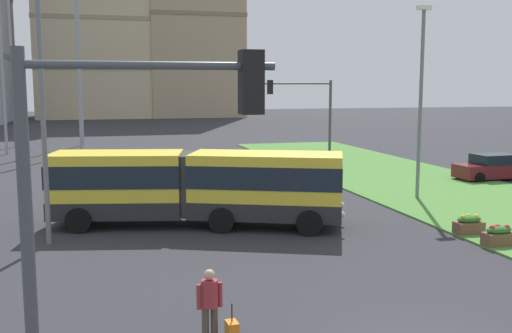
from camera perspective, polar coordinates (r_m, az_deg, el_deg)
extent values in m
cube|color=yellow|center=(23.67, 1.02, -1.78)|extent=(6.50, 4.64, 2.55)
cube|color=#262628|center=(23.84, 1.01, -3.98)|extent=(6.53, 4.66, 0.70)
cube|color=#19232D|center=(23.60, 1.02, -0.77)|extent=(6.55, 4.69, 0.90)
cube|color=yellow|center=(24.59, -13.29, -1.63)|extent=(5.62, 3.57, 2.55)
cube|color=#262628|center=(24.75, -13.22, -3.75)|extent=(5.64, 3.59, 0.70)
cube|color=#19232D|center=(24.52, -13.32, -0.65)|extent=(5.67, 3.61, 0.90)
cylinder|color=#383838|center=(24.20, -6.06, -1.61)|extent=(2.40, 2.40, 2.45)
cylinder|color=black|center=(24.98, 5.47, -4.17)|extent=(1.03, 0.65, 1.00)
cylinder|color=black|center=(22.55, 5.20, -5.48)|extent=(1.03, 0.65, 1.00)
cylinder|color=black|center=(25.34, -2.26, -3.97)|extent=(1.03, 0.65, 1.00)
cylinder|color=black|center=(22.94, -3.35, -5.22)|extent=(1.03, 0.65, 1.00)
cylinder|color=black|center=(26.28, -15.50, -3.82)|extent=(1.04, 0.49, 1.00)
cylinder|color=black|center=(23.90, -16.82, -5.02)|extent=(1.04, 0.49, 1.00)
sphere|color=#F9EFC6|center=(24.56, 8.29, -3.71)|extent=(0.24, 0.24, 0.24)
sphere|color=#F9EFC6|center=(22.80, 8.32, -4.60)|extent=(0.24, 0.24, 0.24)
cube|color=maroon|center=(38.43, 21.82, -0.36)|extent=(4.46, 1.96, 0.80)
cube|color=black|center=(38.44, 22.04, 0.68)|extent=(2.44, 1.77, 0.60)
cylinder|color=black|center=(36.84, 20.86, -1.05)|extent=(0.65, 0.24, 0.64)
cylinder|color=black|center=(38.26, 19.20, -0.66)|extent=(0.65, 0.24, 0.64)
cylinder|color=black|center=(40.10, 22.66, -0.46)|extent=(0.65, 0.24, 0.64)
cylinder|color=#4C4238|center=(13.35, -4.92, -15.23)|extent=(0.16, 0.16, 0.90)
cylinder|color=#4C4238|center=(13.40, -4.06, -15.13)|extent=(0.16, 0.16, 0.90)
cylinder|color=maroon|center=(13.10, -4.52, -12.16)|extent=(0.36, 0.36, 0.60)
sphere|color=tan|center=(12.97, -4.54, -10.41)|extent=(0.24, 0.24, 0.24)
cylinder|color=maroon|center=(13.07, -5.57, -12.46)|extent=(0.10, 0.10, 0.55)
cylinder|color=maroon|center=(13.18, -3.49, -12.26)|extent=(0.10, 0.10, 0.55)
cylinder|color=black|center=(13.15, -2.35, -13.94)|extent=(0.03, 0.03, 0.40)
cube|color=brown|center=(22.68, 22.43, -6.49)|extent=(1.10, 0.56, 0.44)
ellipsoid|color=#2D6B28|center=(22.61, 22.47, -5.70)|extent=(0.99, 0.50, 0.28)
sphere|color=red|center=(22.42, 21.91, -5.52)|extent=(0.20, 0.20, 0.20)
sphere|color=red|center=(22.65, 22.36, -5.41)|extent=(0.20, 0.20, 0.20)
sphere|color=red|center=(22.71, 23.14, -5.42)|extent=(0.20, 0.20, 0.20)
cube|color=brown|center=(24.03, 19.91, -5.58)|extent=(1.10, 0.56, 0.44)
ellipsoid|color=#2D6B28|center=(23.96, 19.95, -4.83)|extent=(0.99, 0.50, 0.28)
sphere|color=yellow|center=(23.78, 19.41, -4.65)|extent=(0.20, 0.20, 0.20)
sphere|color=yellow|center=(24.01, 19.85, -4.56)|extent=(0.20, 0.20, 0.20)
sphere|color=yellow|center=(24.05, 20.59, -4.57)|extent=(0.20, 0.20, 0.20)
cylinder|color=#474C51|center=(7.70, -20.97, -12.55)|extent=(0.16, 0.16, 6.11)
cylinder|color=#474C51|center=(7.23, -9.94, 9.63)|extent=(3.02, 0.10, 0.10)
cube|color=black|center=(7.44, -0.48, 8.15)|extent=(0.28, 0.28, 0.80)
sphere|color=red|center=(7.44, -0.48, 10.07)|extent=(0.16, 0.16, 0.16)
sphere|color=yellow|center=(7.44, -0.48, 8.07)|extent=(0.16, 0.16, 0.16)
sphere|color=green|center=(7.44, -0.47, 6.07)|extent=(0.16, 0.16, 0.16)
cylinder|color=#474C51|center=(34.89, 7.17, 3.37)|extent=(0.16, 0.16, 6.00)
cylinder|color=#474C51|center=(34.09, 4.12, 8.02)|extent=(3.98, 0.10, 0.10)
cube|color=black|center=(33.57, 1.37, 7.70)|extent=(0.28, 0.28, 0.80)
sphere|color=red|center=(33.57, 1.37, 8.12)|extent=(0.16, 0.16, 0.16)
sphere|color=yellow|center=(33.57, 1.37, 7.68)|extent=(0.16, 0.16, 0.16)
sphere|color=green|center=(33.57, 1.37, 7.24)|extent=(0.16, 0.16, 0.16)
cylinder|color=slate|center=(22.08, -19.93, 4.37)|extent=(0.18, 0.18, 9.05)
cylinder|color=slate|center=(30.38, 15.64, 5.62)|extent=(0.18, 0.18, 9.32)
cube|color=white|center=(30.60, 15.98, 14.57)|extent=(0.70, 0.28, 0.20)
cube|color=#9C8D6E|center=(113.45, -15.42, 9.07)|extent=(19.72, 19.42, 0.70)
cube|color=#9C8D6E|center=(113.98, -15.57, 13.27)|extent=(19.72, 19.42, 0.70)
cube|color=#85765B|center=(113.62, -6.15, 9.59)|extent=(17.05, 17.49, 0.70)
cube|color=#85765B|center=(114.25, -6.22, 14.06)|extent=(17.05, 17.49, 0.70)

